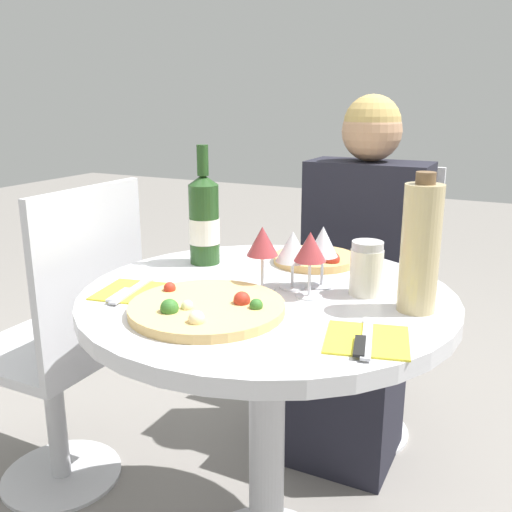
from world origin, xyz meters
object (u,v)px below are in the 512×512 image
(wine_bottle, at_px, (204,220))
(tall_carafe, at_px, (420,247))
(dining_table, at_px, (267,349))
(pizza_large, at_px, (207,308))
(chair_behind_diner, at_px, (368,307))
(chair_empty_side, at_px, (66,350))
(seated_diner, at_px, (357,300))

(wine_bottle, height_order, tall_carafe, wine_bottle)
(dining_table, relative_size, wine_bottle, 2.73)
(pizza_large, bearing_deg, dining_table, 72.89)
(chair_behind_diner, height_order, wine_bottle, wine_bottle)
(tall_carafe, bearing_deg, chair_behind_diner, 111.69)
(pizza_large, height_order, tall_carafe, tall_carafe)
(chair_empty_side, bearing_deg, pizza_large, -107.94)
(chair_empty_side, relative_size, pizza_large, 2.96)
(chair_behind_diner, xyz_separation_m, chair_empty_side, (-0.70, -0.75, 0.00))
(chair_behind_diner, bearing_deg, wine_bottle, 66.08)
(chair_behind_diner, xyz_separation_m, pizza_large, (-0.09, -0.95, 0.30))
(seated_diner, bearing_deg, wine_bottle, 60.00)
(dining_table, xyz_separation_m, wine_bottle, (-0.25, 0.14, 0.26))
(seated_diner, distance_m, tall_carafe, 0.75)
(chair_empty_side, xyz_separation_m, pizza_large, (0.62, -0.20, 0.30))
(dining_table, bearing_deg, chair_behind_diner, 87.72)
(pizza_large, bearing_deg, tall_carafe, 28.81)
(chair_behind_diner, distance_m, chair_empty_side, 1.03)
(wine_bottle, bearing_deg, tall_carafe, -10.43)
(dining_table, bearing_deg, chair_empty_side, 178.14)
(seated_diner, height_order, tall_carafe, seated_diner)
(pizza_large, xyz_separation_m, wine_bottle, (-0.20, 0.32, 0.11))
(chair_behind_diner, distance_m, wine_bottle, 0.81)
(chair_behind_diner, bearing_deg, chair_empty_side, 47.06)
(chair_empty_side, bearing_deg, dining_table, -91.86)
(chair_empty_side, distance_m, tall_carafe, 1.08)
(chair_behind_diner, relative_size, chair_empty_side, 1.00)
(chair_behind_diner, height_order, tall_carafe, tall_carafe)
(dining_table, relative_size, chair_behind_diner, 0.89)
(dining_table, distance_m, chair_empty_side, 0.69)
(chair_behind_diner, height_order, chair_empty_side, same)
(chair_behind_diner, bearing_deg, tall_carafe, 111.69)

